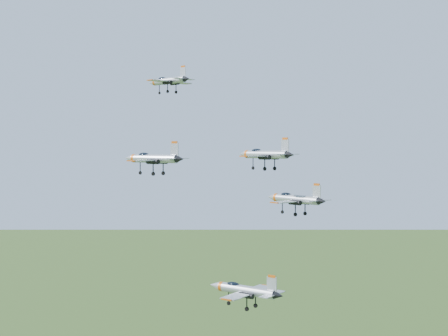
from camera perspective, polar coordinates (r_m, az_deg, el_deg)
The scene contains 5 objects.
jet_lead at distance 130.59m, azimuth -5.15°, elevation 7.95°, with size 12.74×10.65×3.41m.
jet_left_high at distance 102.09m, azimuth 3.73°, elevation 1.28°, with size 12.51×10.58×3.38m.
jet_right_high at distance 92.17m, azimuth -6.55°, elevation 0.89°, with size 11.83×9.74×3.17m.
jet_left_low at distance 101.12m, azimuth 6.48°, elevation -2.81°, with size 12.59×10.65×3.40m.
jet_right_low at distance 86.58m, azimuth 1.86°, elevation -11.07°, with size 11.99×9.84×3.22m.
Camera 1 is at (56.54, -86.46, 132.97)m, focal length 50.00 mm.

